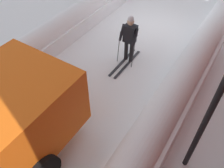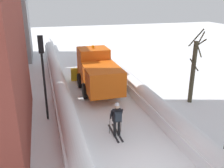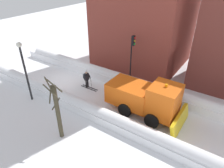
{
  "view_description": "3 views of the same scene",
  "coord_description": "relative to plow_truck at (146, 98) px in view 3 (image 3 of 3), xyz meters",
  "views": [
    {
      "loc": [
        -3.47,
        8.67,
        5.53
      ],
      "look_at": [
        -1.08,
        4.9,
        1.0
      ],
      "focal_mm": 36.9,
      "sensor_mm": 36.0,
      "label": 1
    },
    {
      "loc": [
        -3.58,
        -7.55,
        6.6
      ],
      "look_at": [
        0.53,
        6.66,
        1.27
      ],
      "focal_mm": 39.51,
      "sensor_mm": 36.0,
      "label": 2
    },
    {
      "loc": [
        11.91,
        13.81,
        10.11
      ],
      "look_at": [
        0.22,
        5.9,
        1.73
      ],
      "focal_mm": 32.54,
      "sensor_mm": 36.0,
      "label": 3
    }
  ],
  "objects": [
    {
      "name": "street_lamp",
      "position": [
        3.71,
        -8.93,
        1.78
      ],
      "size": [
        0.4,
        0.4,
        5.13
      ],
      "color": "black",
      "rests_on": "ground"
    },
    {
      "name": "plow_truck",
      "position": [
        0.0,
        0.0,
        0.0
      ],
      "size": [
        3.2,
        5.98,
        3.12
      ],
      "color": "orange",
      "rests_on": "ground"
    },
    {
      "name": "skier",
      "position": [
        -0.49,
        -6.24,
        -0.48
      ],
      "size": [
        0.62,
        1.8,
        1.81
      ],
      "color": "black",
      "rests_on": "ground"
    },
    {
      "name": "snowbank_left",
      "position": [
        -2.72,
        1.11,
        -0.93
      ],
      "size": [
        1.1,
        36.0,
        1.19
      ],
      "color": "white",
      "rests_on": "ground"
    },
    {
      "name": "traffic_light_pole",
      "position": [
        -3.71,
        -3.34,
        1.79
      ],
      "size": [
        0.28,
        0.42,
        4.68
      ],
      "color": "black",
      "rests_on": "ground"
    },
    {
      "name": "ground_plane",
      "position": [
        -0.11,
        1.11,
        -1.48
      ],
      "size": [
        80.0,
        80.0,
        0.0
      ],
      "primitive_type": "plane",
      "color": "white"
    },
    {
      "name": "bare_tree_near",
      "position": [
        5.38,
        -3.57,
        0.7
      ],
      "size": [
        0.88,
        1.04,
        4.74
      ],
      "color": "#413B2A",
      "rests_on": "ground"
    },
    {
      "name": "snowbank_right",
      "position": [
        2.5,
        1.11,
        -1.01
      ],
      "size": [
        1.1,
        36.0,
        1.06
      ],
      "color": "white",
      "rests_on": "ground"
    }
  ]
}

